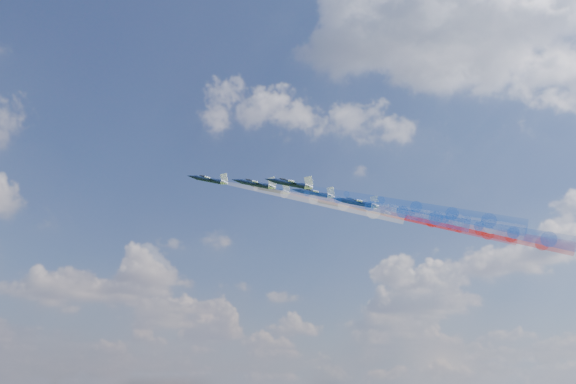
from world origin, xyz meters
TOP-DOWN VIEW (x-y plane):
  - jet_lead at (-31.18, 22.35)m, footprint 14.81×15.12m
  - trail_lead at (-12.35, 2.52)m, footprint 33.82×36.03m
  - jet_inner_left at (-28.21, 5.08)m, footprint 14.81×15.12m
  - trail_inner_left at (-9.39, -14.75)m, footprint 33.82×36.03m
  - jet_inner_right at (-13.21, 19.59)m, footprint 14.81×15.12m
  - trail_inner_right at (5.61, -0.25)m, footprint 33.82×36.03m
  - jet_outer_left at (-28.81, -9.95)m, footprint 14.81×15.12m
  - trail_outer_left at (-9.98, -29.79)m, footprint 33.82×36.03m
  - jet_center_third at (-12.12, 2.25)m, footprint 14.81×15.12m
  - trail_center_third at (6.70, -17.59)m, footprint 33.82×36.03m
  - jet_outer_right at (6.09, 17.17)m, footprint 14.81×15.12m
  - trail_outer_right at (24.91, -2.66)m, footprint 33.82×36.03m
  - jet_rear_left at (-10.69, -11.92)m, footprint 14.81×15.12m
  - trail_rear_left at (8.13, -31.76)m, footprint 33.82×36.03m
  - jet_rear_right at (6.05, 0.90)m, footprint 14.81×15.12m
  - trail_rear_right at (24.88, -18.94)m, footprint 33.82×36.03m

SIDE VIEW (x-z plane):
  - trail_rear_left at x=8.13m, z-range 136.07..151.11m
  - trail_outer_left at x=-9.98m, z-range 138.14..153.18m
  - trail_rear_right at x=24.88m, z-range 139.17..154.21m
  - trail_center_third at x=6.70m, z-range 141.17..156.21m
  - trail_inner_left at x=-9.39m, z-range 141.59..156.63m
  - jet_rear_left at x=-10.69m, z-range 146.60..153.71m
  - trail_outer_right at x=24.91m, z-range 144.38..159.42m
  - jet_outer_left at x=-28.81m, z-range 148.67..155.77m
  - jet_rear_right at x=6.05m, z-range 149.70..156.80m
  - trail_inner_right at x=5.61m, z-range 145.78..160.83m
  - trail_lead at x=-12.35m, z-range 146.14..161.18m
  - jet_center_third at x=-12.12m, z-range 151.70..158.80m
  - jet_inner_left at x=-28.21m, z-range 152.12..159.23m
  - jet_outer_right at x=6.09m, z-range 154.91..162.02m
  - jet_inner_right at x=-13.21m, z-range 156.32..163.42m
  - jet_lead at x=-31.18m, z-range 156.67..163.78m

